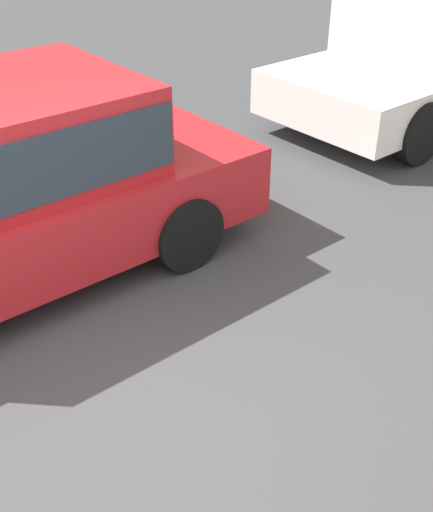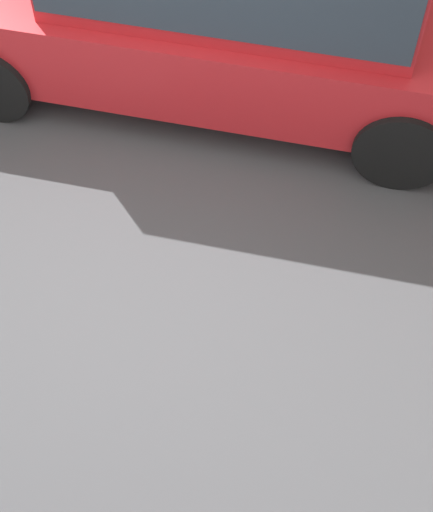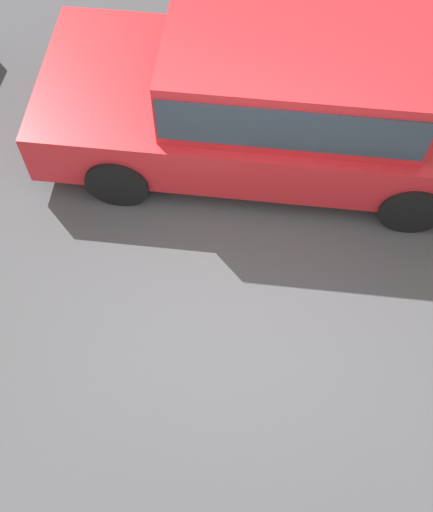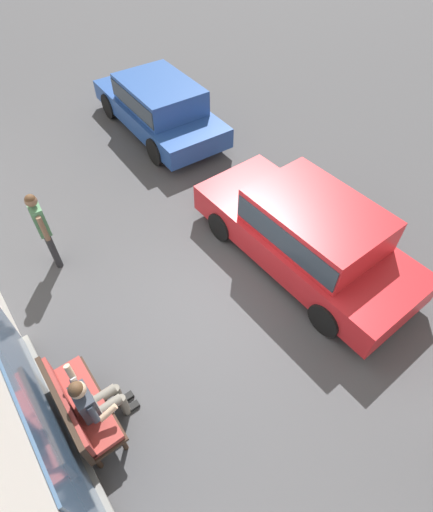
% 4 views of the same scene
% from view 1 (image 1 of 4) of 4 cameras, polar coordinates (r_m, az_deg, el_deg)
% --- Properties ---
extents(ground_plane, '(60.00, 60.00, 0.00)m').
position_cam_1_polar(ground_plane, '(4.03, -12.07, -14.91)').
color(ground_plane, '#424244').
extents(parked_car_near, '(4.24, 2.06, 1.41)m').
position_cam_1_polar(parked_car_near, '(8.79, 18.51, 16.72)').
color(parked_car_near, white).
rests_on(parked_car_near, ground_plane).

